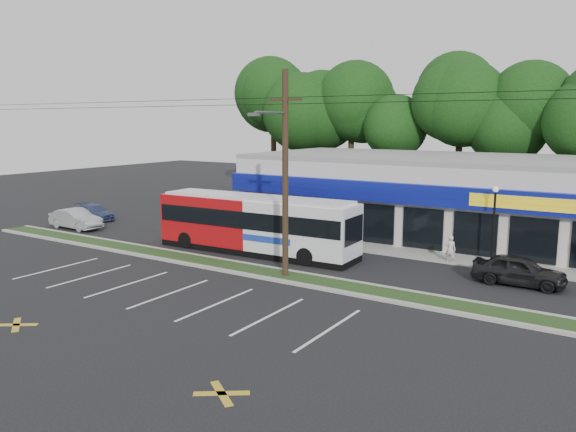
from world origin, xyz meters
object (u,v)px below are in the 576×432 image
Objects in this scene: utility_pole at (281,168)px; car_silver at (76,219)px; pedestrian_a at (450,250)px; pedestrian_b at (335,244)px; metrobus at (256,223)px; car_dark at (519,270)px; car_blue at (94,212)px; lamp_post at (494,216)px.

car_silver is at bearing 172.41° from utility_pole.
pedestrian_b is (-5.92, -2.09, 0.00)m from pedestrian_a.
pedestrian_b is (0.25, 5.07, -4.63)m from utility_pole.
metrobus is (-4.16, 3.57, -3.64)m from utility_pole.
metrobus is at bearing -85.70° from car_silver.
car_dark is 1.04× the size of car_blue.
car_blue is at bearing 170.61° from metrobus.
pedestrian_b reaches higher than pedestrian_a.
pedestrian_b is (4.41, 1.50, -0.99)m from metrobus.
metrobus is 3.10× the size of car_blue.
pedestrian_b is at bearing 16.70° from metrobus.
lamp_post is 0.98× the size of car_silver.
lamp_post is at bearing -78.56° from car_silver.
pedestrian_a is (-3.92, 2.24, 0.07)m from car_dark.
car_silver is (-15.15, -1.00, -1.05)m from metrobus.
pedestrian_a reaches higher than car_silver.
lamp_post is 2.84m from pedestrian_a.
car_dark is at bearing 26.02° from utility_pole.
lamp_post is 28.06m from car_silver.
utility_pole reaches higher than pedestrian_a.
car_dark is at bearing 3.31° from metrobus.
lamp_post is 13.09m from metrobus.
car_dark is (1.92, -2.95, -1.96)m from lamp_post.
car_blue is (-29.50, -2.10, -2.09)m from lamp_post.
car_silver is at bearing 41.21° from pedestrian_b.
lamp_post is at bearing -126.61° from pedestrian_b.
metrobus is 2.88× the size of car_silver.
car_silver is 25.89m from pedestrian_a.
metrobus is at bearing -86.08° from car_blue.
metrobus is 4.76m from pedestrian_b.
pedestrian_a is (-2.00, -0.71, -1.89)m from lamp_post.
car_blue is 27.54m from pedestrian_a.
utility_pole reaches higher than car_blue.
utility_pole is 11.52× the size of car_silver.
lamp_post is 29.65m from car_blue.
utility_pole is 12.40× the size of car_blue.
car_dark is (10.09, 4.92, -4.70)m from utility_pole.
utility_pole is 22.62m from car_blue.
pedestrian_b is (19.56, 2.50, 0.07)m from car_silver.
pedestrian_a is at bearing -126.61° from pedestrian_b.
car_blue is (-21.33, 5.77, -4.83)m from utility_pole.
car_blue is at bearing 32.08° from pedestrian_b.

